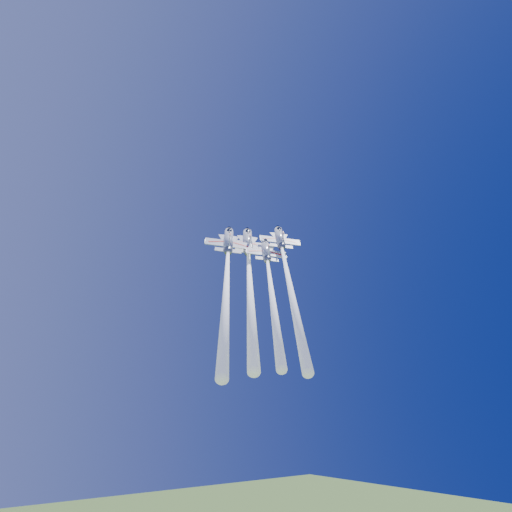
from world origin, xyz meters
TOP-DOWN VIEW (x-y plane):
  - jet_lead at (-9.03, -9.30)m, footprint 27.53×41.51m
  - jet_left at (-16.39, -12.01)m, footprint 26.78×40.48m
  - jet_right at (-6.41, -17.64)m, footprint 26.40×40.25m
  - jet_slot at (-10.12, -17.02)m, footprint 23.20×35.10m

SIDE VIEW (x-z plane):
  - jet_slot at x=-10.12m, z-range 67.85..105.29m
  - jet_left at x=-16.39m, z-range 66.18..109.31m
  - jet_right at x=-6.41m, z-range 66.88..110.18m
  - jet_lead at x=-9.03m, z-range 67.32..111.41m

